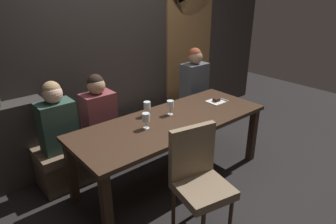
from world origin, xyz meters
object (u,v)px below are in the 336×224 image
diner_redhead (56,119)px  wine_glass_end_left (147,106)px  wine_glass_center_back (146,118)px  dining_table (172,127)px  fork_on_table (223,99)px  diner_far_end (194,79)px  wine_glass_far_left (170,105)px  dessert_plate (216,101)px  chair_near_side (198,175)px  diner_bearded (98,107)px  banquette_bench (137,138)px

diner_redhead → wine_glass_end_left: size_ratio=4.61×
diner_redhead → wine_glass_center_back: diner_redhead is taller
dining_table → fork_on_table: fork_on_table is taller
wine_glass_center_back → wine_glass_end_left: size_ratio=1.00×
diner_far_end → wine_glass_end_left: bearing=-159.8°
diner_far_end → wine_glass_far_left: 1.10m
dessert_plate → wine_glass_center_back: bearing=-178.4°
diner_redhead → chair_near_side: bearing=-64.6°
dining_table → diner_far_end: 1.24m
diner_bearded → wine_glass_center_back: size_ratio=4.46×
fork_on_table → diner_far_end: bearing=70.7°
wine_glass_center_back → dessert_plate: bearing=1.6°
diner_far_end → dessert_plate: bearing=-112.1°
chair_near_side → wine_glass_end_left: 1.04m
chair_near_side → dining_table: bearing=66.0°
diner_redhead → diner_far_end: (2.01, 0.00, 0.04)m
banquette_bench → wine_glass_center_back: 0.99m
dessert_plate → diner_far_end: bearing=67.9°
banquette_bench → dessert_plate: 1.13m
dining_table → wine_glass_center_back: (-0.34, 0.01, 0.20)m
chair_near_side → wine_glass_end_left: size_ratio=5.98×
banquette_bench → diner_far_end: bearing=-1.0°
diner_redhead → dessert_plate: (1.75, -0.64, -0.05)m
diner_far_end → dessert_plate: size_ratio=4.36×
chair_near_side → wine_glass_far_left: 0.98m
banquette_bench → wine_glass_far_left: bearing=-82.4°
diner_redhead → wine_glass_end_left: 0.95m
diner_bearded → wine_glass_far_left: 0.82m
wine_glass_end_left → fork_on_table: (1.03, -0.21, -0.11)m
chair_near_side → dessert_plate: (1.08, 0.76, 0.20)m
chair_near_side → banquette_bench: bearing=77.2°
diner_bearded → wine_glass_center_back: bearing=-76.8°
wine_glass_end_left → dessert_plate: (0.90, -0.22, -0.10)m
chair_near_side → diner_bearded: diner_bearded is taller
diner_redhead → fork_on_table: size_ratio=4.44×
fork_on_table → banquette_bench: bearing=135.7°
diner_bearded → diner_redhead: bearing=-177.4°
chair_near_side → wine_glass_end_left: bearing=79.3°
banquette_bench → diner_redhead: 1.14m
banquette_bench → chair_near_side: chair_near_side is taller
wine_glass_far_left → diner_redhead: bearing=152.1°
chair_near_side → wine_glass_center_back: bearing=91.0°
diner_redhead → diner_bearded: bearing=2.6°
wine_glass_center_back → chair_near_side: bearing=-89.0°
wine_glass_far_left → dessert_plate: 0.69m
dining_table → dessert_plate: (0.76, 0.04, 0.10)m
chair_near_side → diner_far_end: bearing=46.3°
chair_near_side → diner_far_end: 1.96m
wine_glass_center_back → diner_bearded: bearing=103.2°
diner_far_end → fork_on_table: 0.65m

